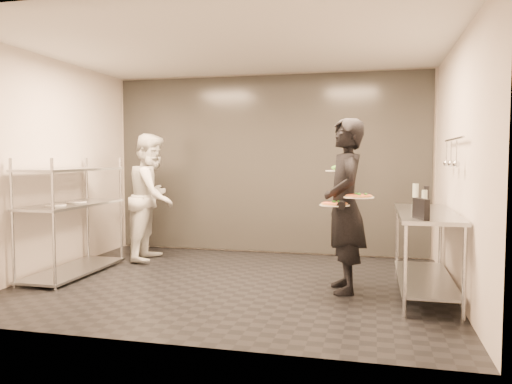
% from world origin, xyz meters
% --- Properties ---
extents(room_shell, '(5.00, 4.00, 2.80)m').
position_xyz_m(room_shell, '(0.00, 1.18, 1.40)').
color(room_shell, black).
rests_on(room_shell, ground).
extents(pass_rack, '(0.60, 1.60, 1.50)m').
position_xyz_m(pass_rack, '(-2.15, -0.00, 0.77)').
color(pass_rack, '#BABDC2').
rests_on(pass_rack, ground).
extents(prep_counter, '(0.60, 1.80, 0.92)m').
position_xyz_m(prep_counter, '(2.18, 0.00, 0.63)').
color(prep_counter, '#BABDC2').
rests_on(prep_counter, ground).
extents(utensil_rail, '(0.07, 1.20, 0.31)m').
position_xyz_m(utensil_rail, '(2.43, -0.00, 1.55)').
color(utensil_rail, '#BABDC2').
rests_on(utensil_rail, room_shell).
extents(waiter, '(0.61, 0.79, 1.94)m').
position_xyz_m(waiter, '(1.31, -0.05, 0.97)').
color(waiter, black).
rests_on(waiter, ground).
extents(chef, '(0.78, 0.96, 1.85)m').
position_xyz_m(chef, '(-1.55, 1.10, 0.92)').
color(chef, silver).
rests_on(chef, ground).
extents(pizza_plate_near, '(0.32, 0.32, 0.05)m').
position_xyz_m(pizza_plate_near, '(1.21, -0.27, 1.00)').
color(pizza_plate_near, white).
rests_on(pizza_plate_near, waiter).
extents(pizza_plate_far, '(0.32, 0.32, 0.05)m').
position_xyz_m(pizza_plate_far, '(1.47, -0.32, 1.10)').
color(pizza_plate_far, white).
rests_on(pizza_plate_far, waiter).
extents(salad_plate, '(0.25, 0.25, 0.07)m').
position_xyz_m(salad_plate, '(1.19, 0.26, 1.37)').
color(salad_plate, white).
rests_on(salad_plate, waiter).
extents(pos_monitor, '(0.14, 0.28, 0.20)m').
position_xyz_m(pos_monitor, '(2.06, -0.72, 1.02)').
color(pos_monitor, black).
rests_on(pos_monitor, prep_counter).
extents(bottle_green, '(0.07, 0.07, 0.26)m').
position_xyz_m(bottle_green, '(2.13, 0.80, 1.05)').
color(bottle_green, '#909C8F').
rests_on(bottle_green, prep_counter).
extents(bottle_clear, '(0.06, 0.06, 0.21)m').
position_xyz_m(bottle_clear, '(2.19, 0.36, 1.03)').
color(bottle_clear, '#909C8F').
rests_on(bottle_clear, prep_counter).
extents(bottle_dark, '(0.07, 0.07, 0.23)m').
position_xyz_m(bottle_dark, '(2.26, 0.80, 1.04)').
color(bottle_dark, black).
rests_on(bottle_dark, prep_counter).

